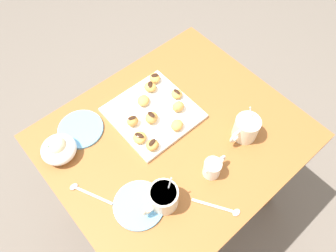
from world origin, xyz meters
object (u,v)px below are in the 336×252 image
object	(u,v)px
coffee_mug_cream_right	(163,197)
beignet_0	(150,87)
dining_table	(174,153)
beignet_4	(133,121)
beignet_1	(178,107)
beignet_8	(143,101)
saucer_sky_right	(81,129)
beignet_7	(152,118)
beignet_3	(177,125)
beignet_2	(140,138)
beignet_9	(155,78)
cream_pitcher_white	(213,168)
pastry_plate_square	(153,113)
coffee_mug_cream_left	(246,128)
saucer_sky_left	(139,205)
beignet_5	(152,145)
ice_cream_bowl	(58,149)
beignet_6	(177,94)

from	to	relation	value
coffee_mug_cream_right	beignet_0	size ratio (longest dim) A/B	2.65
dining_table	beignet_0	xyz separation A→B (m)	(-0.06, -0.22, 0.17)
beignet_4	beignet_1	bearing A→B (deg)	160.04
beignet_1	beignet_8	world-z (taller)	beignet_1
saucer_sky_right	beignet_7	xyz separation A→B (m)	(-0.22, 0.15, 0.03)
beignet_0	beignet_3	distance (m)	0.21
saucer_sky_right	beignet_2	xyz separation A→B (m)	(-0.14, 0.19, 0.03)
dining_table	beignet_9	world-z (taller)	beignet_9
cream_pitcher_white	beignet_0	bearing A→B (deg)	-98.95
beignet_1	beignet_4	bearing A→B (deg)	-19.96
beignet_0	beignet_8	size ratio (longest dim) A/B	0.98
pastry_plate_square	beignet_9	world-z (taller)	beignet_9
beignet_1	beignet_7	bearing A→B (deg)	-14.29
coffee_mug_cream_left	beignet_1	size ratio (longest dim) A/B	2.94
beignet_4	saucer_sky_left	bearing A→B (deg)	55.69
beignet_1	beignet_5	xyz separation A→B (m)	(0.18, 0.06, -0.00)
beignet_0	beignet_8	distance (m)	0.07
saucer_sky_right	coffee_mug_cream_left	bearing A→B (deg)	136.87
dining_table	cream_pitcher_white	size ratio (longest dim) A/B	8.75
coffee_mug_cream_left	beignet_3	xyz separation A→B (m)	(0.17, -0.18, -0.02)
dining_table	ice_cream_bowl	distance (m)	0.46
beignet_9	dining_table	bearing A→B (deg)	66.33
ice_cream_bowl	beignet_0	xyz separation A→B (m)	(-0.42, -0.01, -0.01)
beignet_2	cream_pitcher_white	bearing A→B (deg)	113.24
beignet_0	beignet_3	xyz separation A→B (m)	(0.04, 0.21, 0.00)
pastry_plate_square	beignet_6	bearing A→B (deg)	178.03
saucer_sky_right	beignet_6	bearing A→B (deg)	160.95
dining_table	coffee_mug_cream_right	size ratio (longest dim) A/B	6.65
beignet_9	beignet_5	bearing A→B (deg)	48.61
beignet_8	dining_table	bearing A→B (deg)	90.57
coffee_mug_cream_right	beignet_2	bearing A→B (deg)	-110.26
beignet_0	pastry_plate_square	bearing A→B (deg)	55.55
pastry_plate_square	coffee_mug_cream_right	distance (m)	0.36
cream_pitcher_white	beignet_6	world-z (taller)	cream_pitcher_white
saucer_sky_right	beignet_9	size ratio (longest dim) A/B	3.36
coffee_mug_cream_left	ice_cream_bowl	world-z (taller)	coffee_mug_cream_left
coffee_mug_cream_left	beignet_8	xyz separation A→B (m)	(0.20, -0.35, -0.02)
pastry_plate_square	beignet_9	xyz separation A→B (m)	(-0.11, -0.12, 0.02)
saucer_sky_left	beignet_8	world-z (taller)	beignet_8
beignet_5	beignet_7	xyz separation A→B (m)	(-0.07, -0.09, 0.00)
beignet_8	pastry_plate_square	bearing A→B (deg)	91.73
beignet_0	beignet_4	distance (m)	0.18
beignet_8	beignet_9	distance (m)	0.12
saucer_sky_right	ice_cream_bowl	bearing A→B (deg)	20.26
pastry_plate_square	cream_pitcher_white	world-z (taller)	cream_pitcher_white
cream_pitcher_white	beignet_2	bearing A→B (deg)	-66.76
beignet_8	beignet_1	bearing A→B (deg)	126.14
beignet_0	beignet_7	bearing A→B (deg)	52.52
pastry_plate_square	coffee_mug_cream_left	distance (m)	0.36
dining_table	beignet_8	size ratio (longest dim) A/B	17.26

